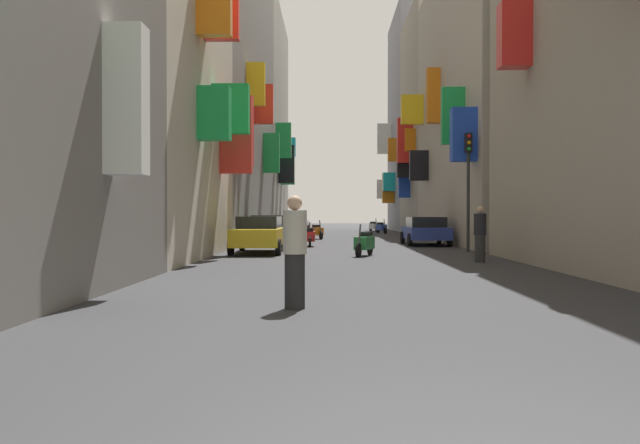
{
  "coord_description": "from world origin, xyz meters",
  "views": [
    {
      "loc": [
        -0.86,
        -3.26,
        1.48
      ],
      "look_at": [
        -1.42,
        34.17,
        1.02
      ],
      "focal_mm": 35.3,
      "sensor_mm": 36.0,
      "label": 1
    }
  ],
  "objects_px": {
    "pedestrian_crossing": "(480,234)",
    "pedestrian_near_left": "(295,252)",
    "scooter_red": "(310,236)",
    "scooter_white": "(374,226)",
    "parked_car_green": "(269,229)",
    "scooter_green": "(365,243)",
    "parked_car_yellow": "(259,233)",
    "scooter_orange": "(317,231)",
    "traffic_light_near_corner": "(468,172)",
    "scooter_blue": "(381,227)",
    "parked_car_silver": "(297,223)",
    "parked_car_blue": "(425,230)"
  },
  "relations": [
    {
      "from": "pedestrian_crossing",
      "to": "pedestrian_near_left",
      "type": "distance_m",
      "value": 10.9
    },
    {
      "from": "scooter_red",
      "to": "scooter_white",
      "type": "bearing_deg",
      "value": 79.2
    },
    {
      "from": "scooter_red",
      "to": "pedestrian_crossing",
      "type": "height_order",
      "value": "pedestrian_crossing"
    },
    {
      "from": "scooter_red",
      "to": "parked_car_green",
      "type": "bearing_deg",
      "value": 129.84
    },
    {
      "from": "scooter_white",
      "to": "scooter_green",
      "type": "bearing_deg",
      "value": -94.64
    },
    {
      "from": "parked_car_yellow",
      "to": "scooter_orange",
      "type": "relative_size",
      "value": 2.35
    },
    {
      "from": "scooter_red",
      "to": "traffic_light_near_corner",
      "type": "xyz_separation_m",
      "value": [
        6.33,
        -4.17,
        2.67
      ]
    },
    {
      "from": "parked_car_yellow",
      "to": "pedestrian_near_left",
      "type": "height_order",
      "value": "pedestrian_near_left"
    },
    {
      "from": "parked_car_green",
      "to": "scooter_red",
      "type": "bearing_deg",
      "value": -50.16
    },
    {
      "from": "scooter_white",
      "to": "scooter_blue",
      "type": "relative_size",
      "value": 0.98
    },
    {
      "from": "parked_car_silver",
      "to": "parked_car_green",
      "type": "distance_m",
      "value": 21.23
    },
    {
      "from": "parked_car_blue",
      "to": "parked_car_green",
      "type": "distance_m",
      "value": 7.72
    },
    {
      "from": "parked_car_silver",
      "to": "scooter_red",
      "type": "xyz_separation_m",
      "value": [
        1.82,
        -23.79,
        -0.32
      ]
    },
    {
      "from": "scooter_white",
      "to": "scooter_blue",
      "type": "xyz_separation_m",
      "value": [
        0.26,
        -4.67,
        0.0
      ]
    },
    {
      "from": "parked_car_silver",
      "to": "pedestrian_near_left",
      "type": "height_order",
      "value": "pedestrian_near_left"
    },
    {
      "from": "scooter_red",
      "to": "scooter_white",
      "type": "height_order",
      "value": "same"
    },
    {
      "from": "parked_car_yellow",
      "to": "scooter_blue",
      "type": "height_order",
      "value": "parked_car_yellow"
    },
    {
      "from": "parked_car_silver",
      "to": "parked_car_green",
      "type": "relative_size",
      "value": 1.03
    },
    {
      "from": "parked_car_green",
      "to": "parked_car_blue",
      "type": "bearing_deg",
      "value": -8.29
    },
    {
      "from": "scooter_blue",
      "to": "pedestrian_near_left",
      "type": "height_order",
      "value": "pedestrian_near_left"
    },
    {
      "from": "parked_car_silver",
      "to": "parked_car_yellow",
      "type": "distance_m",
      "value": 28.6
    },
    {
      "from": "scooter_blue",
      "to": "traffic_light_near_corner",
      "type": "relative_size",
      "value": 0.41
    },
    {
      "from": "parked_car_green",
      "to": "scooter_red",
      "type": "relative_size",
      "value": 2.2
    },
    {
      "from": "scooter_orange",
      "to": "scooter_white",
      "type": "distance_m",
      "value": 16.42
    },
    {
      "from": "scooter_green",
      "to": "parked_car_green",
      "type": "bearing_deg",
      "value": 115.14
    },
    {
      "from": "pedestrian_crossing",
      "to": "parked_car_green",
      "type": "bearing_deg",
      "value": 122.69
    },
    {
      "from": "scooter_green",
      "to": "scooter_blue",
      "type": "height_order",
      "value": "same"
    },
    {
      "from": "parked_car_green",
      "to": "pedestrian_near_left",
      "type": "distance_m",
      "value": 21.69
    },
    {
      "from": "parked_car_blue",
      "to": "parked_car_yellow",
      "type": "bearing_deg",
      "value": -139.42
    },
    {
      "from": "parked_car_yellow",
      "to": "scooter_red",
      "type": "distance_m",
      "value": 5.14
    },
    {
      "from": "parked_car_silver",
      "to": "pedestrian_near_left",
      "type": "distance_m",
      "value": 42.83
    },
    {
      "from": "pedestrian_crossing",
      "to": "traffic_light_near_corner",
      "type": "bearing_deg",
      "value": 81.43
    },
    {
      "from": "scooter_red",
      "to": "pedestrian_crossing",
      "type": "xyz_separation_m",
      "value": [
        5.54,
        -9.4,
        0.4
      ]
    },
    {
      "from": "parked_car_blue",
      "to": "scooter_blue",
      "type": "height_order",
      "value": "parked_car_blue"
    },
    {
      "from": "scooter_white",
      "to": "parked_car_silver",
      "type": "bearing_deg",
      "value": -174.66
    },
    {
      "from": "scooter_green",
      "to": "pedestrian_crossing",
      "type": "relative_size",
      "value": 1.11
    },
    {
      "from": "pedestrian_near_left",
      "to": "parked_car_silver",
      "type": "bearing_deg",
      "value": 92.91
    },
    {
      "from": "pedestrian_crossing",
      "to": "pedestrian_near_left",
      "type": "bearing_deg",
      "value": -118.4
    },
    {
      "from": "parked_car_yellow",
      "to": "parked_car_blue",
      "type": "bearing_deg",
      "value": 40.58
    },
    {
      "from": "scooter_red",
      "to": "pedestrian_crossing",
      "type": "distance_m",
      "value": 10.92
    },
    {
      "from": "pedestrian_near_left",
      "to": "traffic_light_near_corner",
      "type": "distance_m",
      "value": 16.13
    },
    {
      "from": "pedestrian_crossing",
      "to": "traffic_light_near_corner",
      "type": "relative_size",
      "value": 0.37
    },
    {
      "from": "scooter_blue",
      "to": "pedestrian_near_left",
      "type": "relative_size",
      "value": 1.08
    },
    {
      "from": "parked_car_yellow",
      "to": "traffic_light_near_corner",
      "type": "height_order",
      "value": "traffic_light_near_corner"
    },
    {
      "from": "parked_car_green",
      "to": "scooter_green",
      "type": "height_order",
      "value": "parked_car_green"
    },
    {
      "from": "scooter_orange",
      "to": "scooter_blue",
      "type": "relative_size",
      "value": 0.99
    },
    {
      "from": "parked_car_yellow",
      "to": "scooter_blue",
      "type": "distance_m",
      "value": 25.44
    },
    {
      "from": "parked_car_silver",
      "to": "pedestrian_crossing",
      "type": "relative_size",
      "value": 2.48
    },
    {
      "from": "scooter_white",
      "to": "scooter_blue",
      "type": "bearing_deg",
      "value": -86.75
    },
    {
      "from": "traffic_light_near_corner",
      "to": "pedestrian_crossing",
      "type": "bearing_deg",
      "value": -98.57
    }
  ]
}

